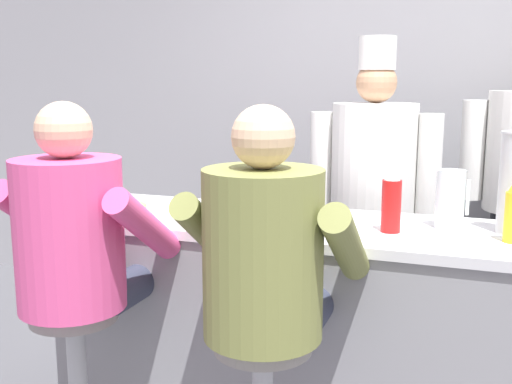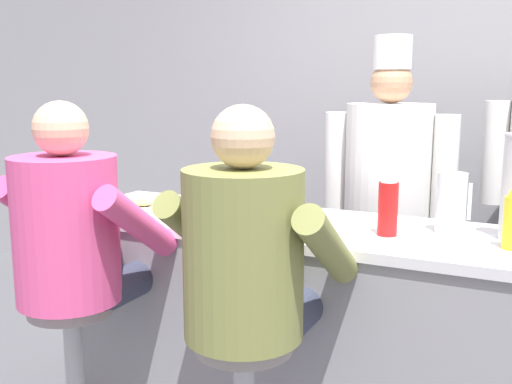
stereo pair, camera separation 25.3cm
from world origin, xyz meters
The scene contains 12 objects.
wall_back centered at (0.00, 1.89, 1.35)m, with size 10.00×0.06×2.70m.
diner_counter centered at (0.00, 0.32, 0.48)m, with size 2.68×0.65×0.96m.
ketchup_bottle_red centered at (0.11, 0.27, 1.09)m, with size 0.08×0.08×0.27m.
water_pitcher_clear centered at (0.32, 0.41, 1.08)m, with size 0.13×0.11×0.24m.
breakfast_plate centered at (-1.02, 0.25, 0.98)m, with size 0.25×0.25×0.05m.
cereal_bowl centered at (-0.44, 0.16, 0.99)m, with size 0.16×0.16×0.05m.
coffee_mug_blue centered at (-1.21, 0.18, 1.01)m, with size 0.12×0.08×0.09m.
coffee_mug_tan centered at (-0.68, 0.40, 1.00)m, with size 0.13×0.08×0.09m.
cup_stack_steel centered at (0.54, 0.41, 1.16)m, with size 0.10×0.10×0.39m.
diner_seated_pink centered at (-0.97, -0.25, 0.94)m, with size 0.60×0.59×1.47m.
diner_seated_olive centered at (-0.22, -0.25, 0.94)m, with size 0.60×0.59×1.47m.
cook_in_whites_near centered at (-0.10, 1.12, 0.97)m, with size 0.69×0.44×1.77m.
Camera 1 is at (0.40, -2.05, 1.53)m, focal length 42.00 mm.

